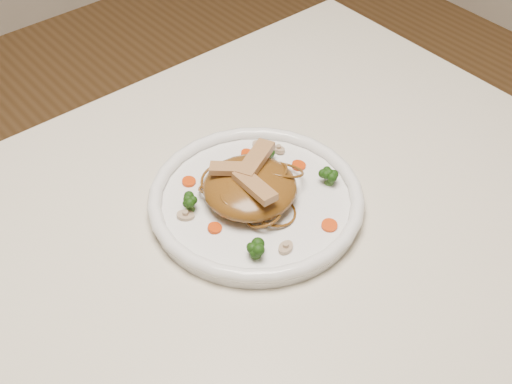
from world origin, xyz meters
TOP-DOWN VIEW (x-y plane):
  - table at (0.00, 0.00)m, footprint 1.20×0.80m
  - plate at (0.10, 0.03)m, footprint 0.35×0.35m
  - noodle_mound at (0.09, 0.04)m, footprint 0.16×0.16m
  - chicken_a at (0.11, 0.05)m, footprint 0.08×0.06m
  - chicken_b at (0.08, 0.06)m, footprint 0.06×0.06m
  - chicken_c at (0.08, 0.01)m, footprint 0.03×0.07m
  - broccoli_0 at (0.16, 0.08)m, footprint 0.03×0.03m
  - broccoli_1 at (0.01, 0.07)m, footprint 0.03×0.03m
  - broccoli_2 at (0.03, -0.05)m, footprint 0.03×0.03m
  - broccoli_3 at (0.20, -0.01)m, footprint 0.04×0.04m
  - carrot_0 at (0.15, 0.11)m, footprint 0.02×0.02m
  - carrot_1 at (0.02, 0.02)m, footprint 0.02×0.02m
  - carrot_2 at (0.19, 0.04)m, footprint 0.02×0.02m
  - carrot_3 at (0.04, 0.12)m, footprint 0.03×0.03m
  - carrot_4 at (0.14, -0.07)m, footprint 0.03×0.03m
  - mushroom_0 at (0.07, -0.07)m, footprint 0.03×0.03m
  - mushroom_1 at (0.19, 0.09)m, footprint 0.02×0.02m
  - mushroom_2 at (-0.00, 0.07)m, footprint 0.03×0.03m
  - mushroom_3 at (0.17, 0.12)m, footprint 0.02×0.02m

SIDE VIEW (x-z plane):
  - table at x=0.00m, z-range 0.28..1.03m
  - plate at x=0.10m, z-range 0.75..0.77m
  - carrot_0 at x=0.15m, z-range 0.77..0.77m
  - carrot_1 at x=0.02m, z-range 0.77..0.77m
  - carrot_2 at x=0.19m, z-range 0.77..0.77m
  - carrot_3 at x=0.04m, z-range 0.77..0.77m
  - carrot_4 at x=0.14m, z-range 0.77..0.77m
  - mushroom_0 at x=0.07m, z-range 0.77..0.77m
  - mushroom_1 at x=0.19m, z-range 0.77..0.77m
  - mushroom_2 at x=0.00m, z-range 0.77..0.77m
  - mushroom_3 at x=0.17m, z-range 0.77..0.77m
  - broccoli_2 at x=0.03m, z-range 0.77..0.79m
  - broccoli_0 at x=0.16m, z-range 0.77..0.79m
  - broccoli_3 at x=0.20m, z-range 0.77..0.80m
  - broccoli_1 at x=0.01m, z-range 0.77..0.80m
  - noodle_mound at x=0.09m, z-range 0.77..0.81m
  - chicken_b at x=0.08m, z-range 0.81..0.82m
  - chicken_c at x=0.08m, z-range 0.81..0.82m
  - chicken_a at x=0.11m, z-range 0.81..0.82m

